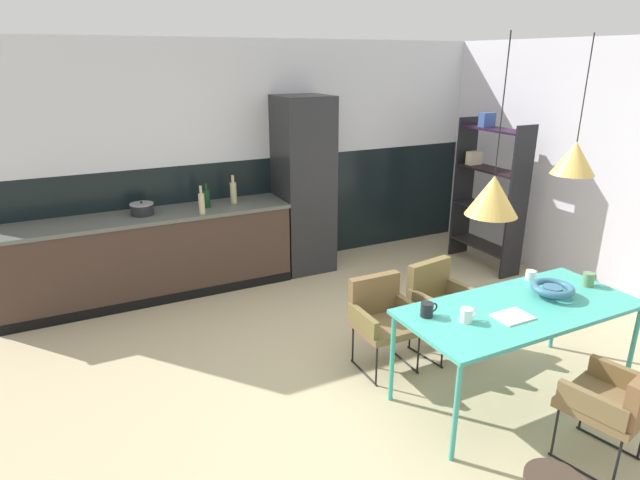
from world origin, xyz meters
TOP-DOWN VIEW (x-y plane):
  - ground_plane at (0.00, 0.00)m, footprint 7.95×7.95m
  - back_wall_splashback_dark at (0.00, 3.00)m, footprint 6.08×0.12m
  - back_wall_panel_upper at (0.00, 3.00)m, footprint 6.08×0.12m
  - kitchen_counter at (-1.40, 2.64)m, footprint 3.01×0.63m
  - refrigerator_column at (0.40, 2.64)m, footprint 0.60×0.60m
  - dining_table at (0.72, -0.46)m, footprint 1.80×0.79m
  - armchair_by_stool at (0.64, 0.36)m, footprint 0.55×0.54m
  - armchair_far_side at (0.72, -1.29)m, footprint 0.58×0.57m
  - armchair_head_of_table at (0.05, 0.36)m, footprint 0.49×0.47m
  - fruit_bowl at (1.06, -0.43)m, footprint 0.32×0.32m
  - open_book at (0.53, -0.56)m, footprint 0.25×0.20m
  - mug_short_terracotta at (0.20, -0.46)m, footprint 0.13×0.09m
  - mug_white_ceramic at (1.48, -0.42)m, footprint 0.14×0.09m
  - mug_wide_latte at (0.01, -0.27)m, footprint 0.14×0.09m
  - mug_tall_blue at (1.16, -0.14)m, footprint 0.12×0.08m
  - cooking_pot at (-1.44, 2.65)m, footprint 0.24×0.24m
  - bottle_spice_small at (-0.77, 2.63)m, footprint 0.07×0.07m
  - bottle_vinegar_dark at (-0.88, 2.40)m, footprint 0.06×0.06m
  - bottle_wine_green at (-0.45, 2.68)m, footprint 0.07×0.07m
  - open_shelf_unit at (2.45, 1.74)m, footprint 0.30×0.95m
  - pendant_lamp_over_table_near at (0.35, -0.42)m, footprint 0.34×0.34m
  - pendant_lamp_over_table_far at (1.08, -0.43)m, footprint 0.30×0.30m

SIDE VIEW (x-z plane):
  - ground_plane at x=0.00m, z-range 0.00..0.00m
  - kitchen_counter at x=-1.40m, z-range 0.00..0.92m
  - armchair_head_of_table at x=0.05m, z-range 0.10..0.87m
  - armchair_far_side at x=0.72m, z-range 0.12..0.86m
  - armchair_by_stool at x=0.64m, z-range 0.11..0.91m
  - back_wall_splashback_dark at x=0.00m, z-range 0.00..1.34m
  - dining_table at x=0.72m, z-range 0.33..1.08m
  - open_book at x=0.53m, z-range 0.75..0.77m
  - mug_tall_blue at x=1.16m, z-range 0.75..0.83m
  - mug_short_terracotta at x=0.20m, z-range 0.75..0.85m
  - mug_wide_latte at x=0.01m, z-range 0.75..0.85m
  - mug_white_ceramic at x=1.48m, z-range 0.75..0.86m
  - fruit_bowl at x=1.06m, z-range 0.77..0.86m
  - cooking_pot at x=-1.44m, z-range 0.90..1.05m
  - open_shelf_unit at x=2.45m, z-range 0.05..1.91m
  - bottle_spice_small at x=-0.77m, z-range 0.89..1.16m
  - bottle_vinegar_dark at x=-0.88m, z-range 0.88..1.18m
  - refrigerator_column at x=0.40m, z-range 0.00..2.07m
  - bottle_wine_green at x=-0.45m, z-range 0.88..1.20m
  - pendant_lamp_over_table_near at x=0.35m, z-range 1.05..2.19m
  - pendant_lamp_over_table_far at x=1.08m, z-range 1.34..2.27m
  - back_wall_panel_upper at x=0.00m, z-range 1.34..2.67m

